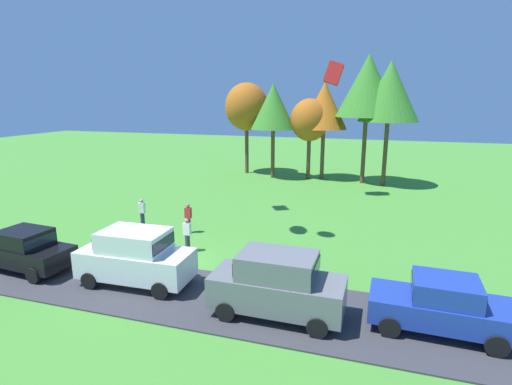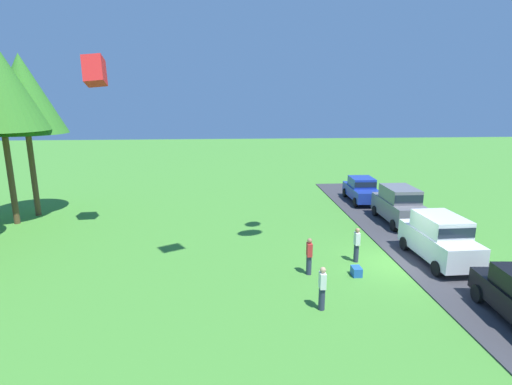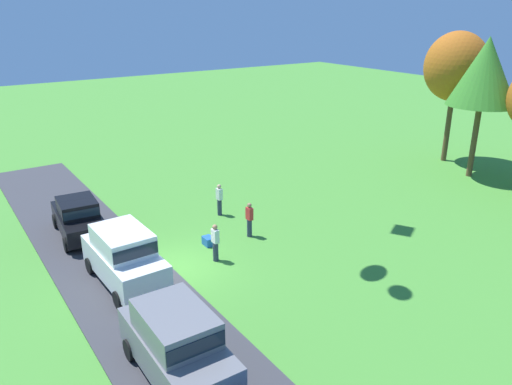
# 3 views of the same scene
# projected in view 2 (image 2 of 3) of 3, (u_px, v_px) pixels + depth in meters

# --- Properties ---
(ground_plane) EXTENTS (120.00, 120.00, 0.00)m
(ground_plane) POSITION_uv_depth(u_px,v_px,m) (393.00, 264.00, 19.03)
(ground_plane) COLOR #478E33
(pavement_strip) EXTENTS (36.00, 4.40, 0.06)m
(pavement_strip) POSITION_uv_depth(u_px,v_px,m) (442.00, 262.00, 19.19)
(pavement_strip) COLOR #38383D
(pavement_strip) RESTS_ON ground
(car_suv_mid_row) EXTENTS (4.65, 2.15, 2.28)m
(car_suv_mid_row) POSITION_uv_depth(u_px,v_px,m) (439.00, 237.00, 18.99)
(car_suv_mid_row) COLOR white
(car_suv_mid_row) RESTS_ON ground
(car_suv_by_flagpole) EXTENTS (4.62, 2.08, 2.28)m
(car_suv_by_flagpole) POSITION_uv_depth(u_px,v_px,m) (399.00, 204.00, 24.92)
(car_suv_by_flagpole) COLOR slate
(car_suv_by_flagpole) RESTS_ON ground
(car_sedan_near_entrance) EXTENTS (4.46, 2.07, 1.84)m
(car_sedan_near_entrance) POSITION_uv_depth(u_px,v_px,m) (362.00, 189.00, 30.08)
(car_sedan_near_entrance) COLOR #1E389E
(car_sedan_near_entrance) RESTS_ON ground
(person_on_lawn) EXTENTS (0.36, 0.24, 1.71)m
(person_on_lawn) POSITION_uv_depth(u_px,v_px,m) (357.00, 245.00, 19.13)
(person_on_lawn) COLOR #2D334C
(person_on_lawn) RESTS_ON ground
(person_beside_suv) EXTENTS (0.36, 0.24, 1.71)m
(person_beside_suv) POSITION_uv_depth(u_px,v_px,m) (309.00, 256.00, 17.76)
(person_beside_suv) COLOR #2D334C
(person_beside_suv) RESTS_ON ground
(person_watching_sky) EXTENTS (0.36, 0.24, 1.71)m
(person_watching_sky) POSITION_uv_depth(u_px,v_px,m) (322.00, 288.00, 14.77)
(person_watching_sky) COLOR #2D334C
(person_watching_sky) RESTS_ON ground
(tree_right_of_center) EXTENTS (4.95, 4.95, 10.45)m
(tree_right_of_center) POSITION_uv_depth(u_px,v_px,m) (23.00, 94.00, 25.15)
(tree_right_of_center) COLOR brown
(tree_right_of_center) RESTS_ON ground
(cooler_box) EXTENTS (0.56, 0.40, 0.40)m
(cooler_box) POSITION_uv_depth(u_px,v_px,m) (356.00, 271.00, 17.79)
(cooler_box) COLOR blue
(cooler_box) RESTS_ON ground
(kite_box_trailing_tail) EXTENTS (1.48, 1.22, 1.77)m
(kite_box_trailing_tail) POSITION_uv_depth(u_px,v_px,m) (94.00, 71.00, 21.41)
(kite_box_trailing_tail) COLOR red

